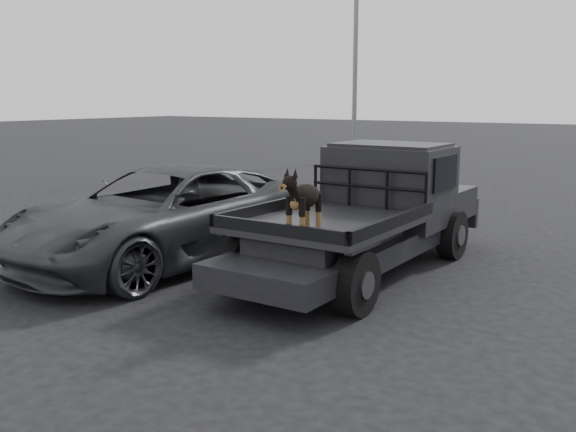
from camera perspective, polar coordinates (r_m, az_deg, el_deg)
The scene contains 6 objects.
ground at distance 7.31m, azimuth 0.34°, elevation -9.35°, with size 120.00×120.00×0.00m, color black.
flatbed_ute at distance 9.25m, azimuth 6.44°, elevation -2.21°, with size 2.00×5.40×0.92m, color black, non-canonical shape.
ute_cab at distance 9.94m, azimuth 9.07°, elevation 3.88°, with size 1.72×1.30×0.88m, color black, non-canonical shape.
headache_rack at distance 9.29m, azimuth 7.10°, elevation 2.44°, with size 1.80×0.08×0.55m, color black, non-canonical shape.
dog at distance 7.46m, azimuth 1.42°, elevation 1.30°, with size 0.32×0.60×0.74m, color black, non-canonical shape.
parked_suv at distance 9.91m, azimuth -10.72°, elevation 0.09°, with size 2.41×5.22×1.45m, color #323338.
Camera 1 is at (3.78, -5.75, 2.48)m, focal length 40.00 mm.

